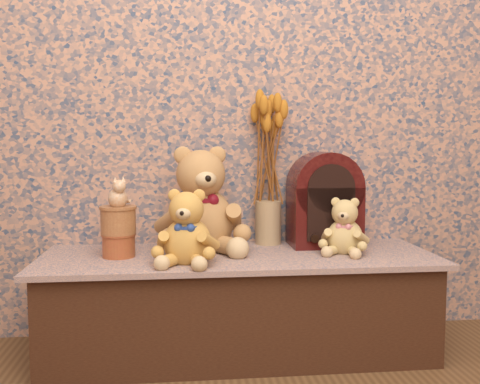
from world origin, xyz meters
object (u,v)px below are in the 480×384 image
Objects in this scene: teddy_small at (345,223)px; biscuit_tin_lower at (119,245)px; cathedral_radio at (324,199)px; ceramic_vase at (268,222)px; teddy_large at (200,195)px; cat_figurine at (118,191)px; teddy_medium at (187,223)px.

teddy_small reaches higher than biscuit_tin_lower.
cathedral_radio is 2.13× the size of ceramic_vase.
biscuit_tin_lower is at bearing -161.71° from ceramic_vase.
cathedral_radio is at bearing -6.45° from teddy_large.
ceramic_vase is 0.64m from cat_figurine.
ceramic_vase is (-0.26, 0.22, -0.02)m from teddy_small.
cat_figurine is at bearing -170.98° from cathedral_radio.
cathedral_radio is (0.51, 0.04, -0.03)m from teddy_large.
cathedral_radio is at bearing 129.58° from teddy_small.
teddy_large is 1.91× the size of teddy_small.
teddy_medium is at bearing -26.44° from biscuit_tin_lower.
teddy_large is 0.32m from cat_figurine.
cat_figurine is at bearing -156.48° from teddy_small.
teddy_small is 1.92× the size of biscuit_tin_lower.
teddy_small is (0.55, -0.11, -0.10)m from teddy_large.
teddy_small is at bearing -22.86° from teddy_large.
cat_figurine is (-0.85, 0.02, 0.13)m from teddy_small.
teddy_medium is 0.47m from ceramic_vase.
ceramic_vase is (-0.22, 0.06, -0.10)m from cathedral_radio.
teddy_large is at bearing 16.61° from biscuit_tin_lower.
teddy_small is (0.60, 0.10, -0.03)m from teddy_medium.
cathedral_radio reaches higher than ceramic_vase.
biscuit_tin_lower is (-0.85, 0.02, -0.07)m from teddy_small.
teddy_large is at bearing -159.97° from ceramic_vase.
cathedral_radio is at bearing 9.34° from biscuit_tin_lower.
cat_figurine is at bearing -174.67° from teddy_large.
cathedral_radio reaches higher than biscuit_tin_lower.
teddy_large reaches higher than cat_figurine.
teddy_small is 0.60× the size of cathedral_radio.
cat_figurine is (-0.59, -0.19, 0.15)m from ceramic_vase.
teddy_medium is 2.44× the size of cat_figurine.
teddy_large reaches higher than cathedral_radio.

